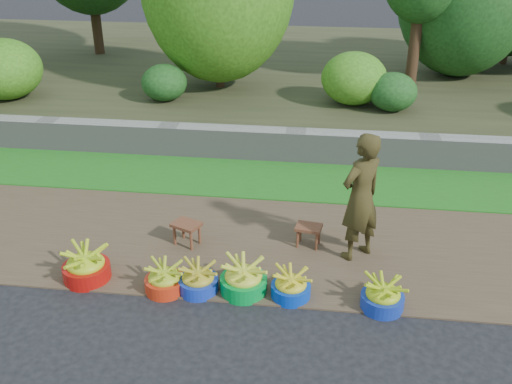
# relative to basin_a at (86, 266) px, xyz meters

# --- Properties ---
(ground_plane) EXTENTS (120.00, 120.00, 0.00)m
(ground_plane) POSITION_rel_basin_a_xyz_m (2.21, -0.25, -0.18)
(ground_plane) COLOR black
(ground_plane) RESTS_ON ground
(dirt_shoulder) EXTENTS (80.00, 2.50, 0.02)m
(dirt_shoulder) POSITION_rel_basin_a_xyz_m (2.21, 1.00, -0.17)
(dirt_shoulder) COLOR brown
(dirt_shoulder) RESTS_ON ground
(grass_verge) EXTENTS (80.00, 1.50, 0.04)m
(grass_verge) POSITION_rel_basin_a_xyz_m (2.21, 3.00, -0.16)
(grass_verge) COLOR #21721C
(grass_verge) RESTS_ON ground
(retaining_wall) EXTENTS (80.00, 0.35, 0.55)m
(retaining_wall) POSITION_rel_basin_a_xyz_m (2.21, 3.85, 0.09)
(retaining_wall) COLOR gray
(retaining_wall) RESTS_ON ground
(earth_bank) EXTENTS (80.00, 10.00, 0.50)m
(earth_bank) POSITION_rel_basin_a_xyz_m (2.21, 8.75, 0.07)
(earth_bank) COLOR #393B22
(earth_bank) RESTS_ON ground
(basin_a) EXTENTS (0.55, 0.55, 0.41)m
(basin_a) POSITION_rel_basin_a_xyz_m (0.00, 0.00, 0.00)
(basin_a) COLOR #AC0F0A
(basin_a) RESTS_ON ground
(basin_b) EXTENTS (0.46, 0.46, 0.34)m
(basin_b) POSITION_rel_basin_a_xyz_m (0.97, -0.10, -0.03)
(basin_b) COLOR red
(basin_b) RESTS_ON ground
(basin_c) EXTENTS (0.46, 0.46, 0.34)m
(basin_c) POSITION_rel_basin_a_xyz_m (1.35, -0.06, -0.03)
(basin_c) COLOR #1635B9
(basin_c) RESTS_ON ground
(basin_d) EXTENTS (0.54, 0.54, 0.40)m
(basin_d) POSITION_rel_basin_a_xyz_m (1.87, -0.02, -0.01)
(basin_d) COLOR #009332
(basin_d) RESTS_ON ground
(basin_e) EXTENTS (0.45, 0.45, 0.33)m
(basin_e) POSITION_rel_basin_a_xyz_m (2.41, -0.04, -0.04)
(basin_e) COLOR #0837BA
(basin_e) RESTS_ON ground
(basin_f) EXTENTS (0.47, 0.47, 0.35)m
(basin_f) POSITION_rel_basin_a_xyz_m (3.41, -0.11, -0.03)
(basin_f) COLOR #1531A2
(basin_f) RESTS_ON ground
(stool_left) EXTENTS (0.42, 0.38, 0.31)m
(stool_left) POSITION_rel_basin_a_xyz_m (1.00, 0.89, 0.08)
(stool_left) COLOR brown
(stool_left) RESTS_ON dirt_shoulder
(stool_right) EXTENTS (0.36, 0.30, 0.29)m
(stool_right) POSITION_rel_basin_a_xyz_m (2.56, 1.05, 0.06)
(stool_right) COLOR brown
(stool_right) RESTS_ON dirt_shoulder
(vendor_woman) EXTENTS (0.70, 0.69, 1.63)m
(vendor_woman) POSITION_rel_basin_a_xyz_m (3.16, 0.90, 0.65)
(vendor_woman) COLOR black
(vendor_woman) RESTS_ON dirt_shoulder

